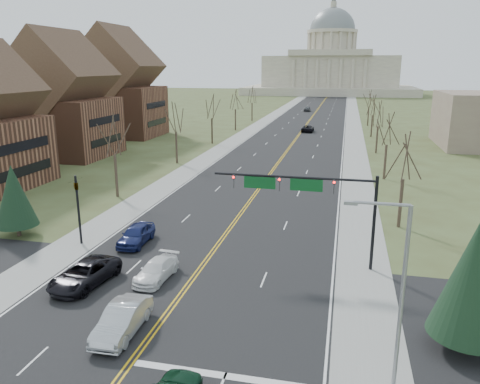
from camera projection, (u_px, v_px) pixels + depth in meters
The scene contains 33 objects.
ground at pixel (139, 351), 24.99m from camera, with size 600.00×600.00×0.00m, color #444924.
road at pixel (309, 122), 128.57m from camera, with size 20.00×380.00×0.01m, color black.
cross_road at pixel (178, 299), 30.63m from camera, with size 120.00×14.00×0.01m, color black.
sidewalk_left at pixel (266, 120), 131.13m from camera, with size 4.00×380.00×0.03m, color gray.
sidewalk_right at pixel (353, 123), 126.01m from camera, with size 4.00×380.00×0.03m, color gray.
center_line at pixel (309, 122), 128.57m from camera, with size 0.42×380.00×0.01m, color gold.
edge_line_left at pixel (273, 121), 130.66m from camera, with size 0.15×380.00×0.01m, color silver.
edge_line_right at pixel (345, 122), 126.48m from camera, with size 0.15×380.00×0.01m, color silver.
stop_bar at pixel (225, 376), 22.97m from camera, with size 9.50×0.50×0.01m, color silver.
capitol at pixel (331, 67), 256.64m from camera, with size 90.00×60.00×50.00m.
signal_mast at pixel (305, 191), 34.61m from camera, with size 12.12×0.44×7.20m.
signal_left at pixel (78, 202), 39.18m from camera, with size 0.32×0.36×6.00m.
street_light at pixel (397, 286), 20.91m from camera, with size 2.90×0.25×9.07m.
tree_r_0 at pixel (405, 159), 42.58m from camera, with size 3.74×3.74×8.50m.
tree_l_0 at pixel (113, 137), 52.85m from camera, with size 3.96×3.96×9.00m.
tree_r_1 at pixel (388, 131), 61.41m from camera, with size 3.74×3.74×8.50m.
tree_l_1 at pixel (175, 119), 71.69m from camera, with size 3.96×3.96×9.00m.
tree_r_2 at pixel (379, 115), 80.25m from camera, with size 3.74×3.74×8.50m.
tree_l_2 at pixel (212, 108), 90.52m from camera, with size 3.96×3.96×9.00m.
tree_r_3 at pixel (373, 106), 99.08m from camera, with size 3.74×3.74×8.50m.
tree_l_3 at pixel (235, 101), 109.36m from camera, with size 3.96×3.96×9.00m.
tree_r_4 at pixel (369, 100), 117.92m from camera, with size 3.74×3.74×8.50m.
tree_l_4 at pixel (252, 96), 128.19m from camera, with size 3.96×3.96×9.00m.
conifer_r at pixel (475, 277), 24.02m from camera, with size 4.20×4.20×7.50m.
conifer_l at pixel (14, 196), 41.03m from camera, with size 3.64×3.64×6.50m.
bldg_left_mid at pixel (63, 105), 77.52m from camera, with size 15.10×14.28×20.75m.
bldg_left_far at pixel (118, 91), 100.29m from camera, with size 17.10×14.28×23.25m.
car_sb_inner_lead at pixel (122, 320), 26.47m from camera, with size 1.77×5.07×1.67m, color #B3B7BC.
car_sb_outer_lead at pixel (85, 274), 32.37m from camera, with size 2.66×5.78×1.61m, color black.
car_sb_inner_second at pixel (156, 270), 33.27m from camera, with size 1.90×4.67×1.35m, color white.
car_sb_outer_second at pixel (136, 234), 39.89m from camera, with size 1.98×4.92×1.68m, color navy.
car_far_nb at pixel (308, 128), 108.63m from camera, with size 2.57×5.57×1.55m, color black.
car_far_sb at pixel (307, 109), 157.76m from camera, with size 1.98×4.91×1.67m, color #4A4D52.
Camera 1 is at (10.09, -20.18, 14.73)m, focal length 35.00 mm.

